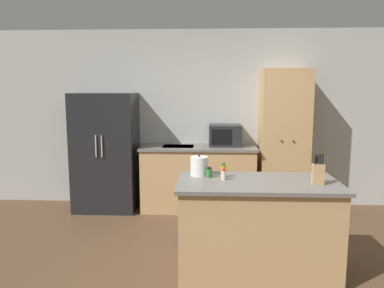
{
  "coord_description": "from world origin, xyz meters",
  "views": [
    {
      "loc": [
        -0.11,
        -3.28,
        1.75
      ],
      "look_at": [
        -0.33,
        1.4,
        1.05
      ],
      "focal_mm": 35.0,
      "sensor_mm": 36.0,
      "label": 1
    }
  ],
  "objects": [
    {
      "name": "ground_plane",
      "position": [
        0.0,
        0.0,
        0.0
      ],
      "size": [
        14.0,
        14.0,
        0.0
      ],
      "primitive_type": "plane",
      "color": "brown"
    },
    {
      "name": "spice_bottle_tall_dark",
      "position": [
        -0.11,
        0.28,
        0.94
      ],
      "size": [
        0.06,
        0.06,
        0.1
      ],
      "color": "#337033",
      "rests_on": "kitchen_island"
    },
    {
      "name": "kitchen_island",
      "position": [
        0.35,
        0.16,
        0.45
      ],
      "size": [
        1.51,
        0.8,
        0.89
      ],
      "color": "tan",
      "rests_on": "ground_plane"
    },
    {
      "name": "back_counter",
      "position": [
        -0.26,
        2.0,
        0.47
      ],
      "size": [
        1.65,
        0.63,
        0.93
      ],
      "color": "tan",
      "rests_on": "ground_plane"
    },
    {
      "name": "knife_block",
      "position": [
        0.87,
        0.06,
        0.99
      ],
      "size": [
        0.11,
        0.07,
        0.28
      ],
      "color": "tan",
      "rests_on": "kitchen_island"
    },
    {
      "name": "wall_back",
      "position": [
        0.0,
        2.33,
        1.3
      ],
      "size": [
        7.2,
        0.06,
        2.6
      ],
      "color": "#B2B2AD",
      "rests_on": "ground_plane"
    },
    {
      "name": "spice_bottle_short_red",
      "position": [
        0.03,
        0.29,
        0.95
      ],
      "size": [
        0.05,
        0.05,
        0.14
      ],
      "color": "orange",
      "rests_on": "kitchen_island"
    },
    {
      "name": "pantry_cabinet",
      "position": [
        0.94,
        2.03,
        1.01
      ],
      "size": [
        0.66,
        0.56,
        2.02
      ],
      "color": "tan",
      "rests_on": "ground_plane"
    },
    {
      "name": "microwave",
      "position": [
        0.12,
        2.09,
        1.08
      ],
      "size": [
        0.46,
        0.39,
        0.3
      ],
      "color": "#232326",
      "rests_on": "back_counter"
    },
    {
      "name": "refrigerator",
      "position": [
        -1.6,
        1.98,
        0.84
      ],
      "size": [
        0.87,
        0.67,
        1.68
      ],
      "color": "black",
      "rests_on": "ground_plane"
    },
    {
      "name": "spice_bottle_amber_oil",
      "position": [
        0.03,
        0.19,
        0.94
      ],
      "size": [
        0.05,
        0.05,
        0.1
      ],
      "color": "beige",
      "rests_on": "kitchen_island"
    },
    {
      "name": "kettle",
      "position": [
        -0.21,
        0.36,
        0.98
      ],
      "size": [
        0.17,
        0.17,
        0.21
      ],
      "color": "white",
      "rests_on": "kitchen_island"
    }
  ]
}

